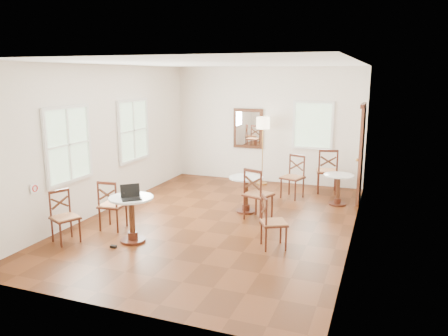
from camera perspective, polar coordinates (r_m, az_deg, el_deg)
name	(u,v)px	position (r m, az deg, el deg)	size (l,w,h in m)	color
ground	(219,221)	(8.59, -0.71, -6.94)	(7.00, 7.00, 0.00)	#56270E
room_shell	(221,123)	(8.44, -0.45, 5.91)	(5.02, 7.02, 3.01)	white
cafe_table_near	(132,214)	(7.59, -11.95, -5.91)	(0.75, 0.75, 0.79)	#471E11
cafe_table_mid	(246,190)	(9.01, 2.90, -2.94)	(0.71, 0.71, 0.75)	#471E11
cafe_table_back	(338,186)	(9.83, 14.68, -2.30)	(0.64, 0.64, 0.68)	#471E11
chair_near_a	(112,205)	(8.27, -14.42, -4.68)	(0.47, 0.47, 0.94)	#471E11
chair_near_b	(64,217)	(7.91, -20.12, -6.01)	(0.55, 0.55, 0.89)	#471E11
chair_mid_a	(257,194)	(8.56, 4.40, -3.42)	(0.61, 0.61, 1.04)	#471E11
chair_mid_b	(272,222)	(7.23, 6.33, -7.05)	(0.55, 0.55, 0.88)	#471E11
chair_back_a	(327,171)	(10.74, 13.35, -0.37)	(0.58, 0.58, 1.09)	#471E11
chair_back_b	(293,177)	(10.18, 9.01, -1.14)	(0.58, 0.58, 0.99)	#471E11
floor_lamp	(263,127)	(11.19, 5.10, 5.29)	(0.34, 0.34, 1.75)	#BF8C3F
laptop	(131,195)	(7.39, -12.07, -3.51)	(0.42, 0.41, 0.23)	black
mouse	(132,194)	(7.60, -11.89, -3.37)	(0.09, 0.05, 0.03)	black
navy_mug	(132,194)	(7.49, -11.88, -3.36)	(0.12, 0.08, 0.10)	black
water_glass	(124,195)	(7.45, -12.97, -3.44)	(0.06, 0.06, 0.11)	white
power_adapter	(113,247)	(7.55, -14.25, -9.91)	(0.10, 0.06, 0.04)	black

